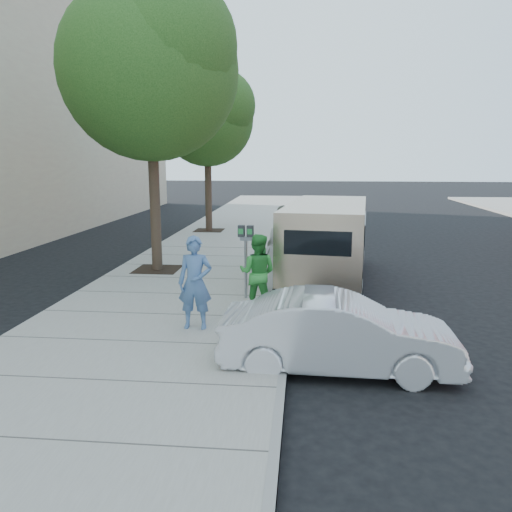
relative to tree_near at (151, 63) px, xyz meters
name	(u,v)px	position (x,y,z in m)	size (l,w,h in m)	color
ground	(227,301)	(2.25, -2.40, -5.55)	(120.00, 120.00, 0.00)	black
sidewalk	(183,297)	(1.25, -2.40, -5.47)	(5.00, 60.00, 0.15)	gray
curb_face	(290,300)	(3.69, -2.40, -5.47)	(0.12, 60.00, 0.16)	gray
tree_near	(151,63)	(0.00, 0.00, 0.00)	(4.62, 4.60, 7.53)	black
tree_far	(208,115)	(0.00, 7.60, -0.66)	(3.92, 3.80, 6.49)	black
parking_meter	(246,246)	(2.72, -2.61, -4.23)	(0.34, 0.14, 1.61)	gray
van	(327,240)	(4.57, -0.29, -4.46)	(2.47, 5.71, 2.05)	#C7AB8F
sedan	(338,333)	(4.51, -5.92, -4.96)	(1.24, 3.56, 1.17)	silver
person_officer	(195,283)	(2.05, -4.64, -4.56)	(0.61, 0.40, 1.68)	#4A6D9D
person_green_shirt	(258,273)	(3.06, -3.50, -4.62)	(0.76, 0.59, 1.56)	green
person_gray_shirt	(278,261)	(3.41, -2.31, -4.61)	(0.76, 0.50, 1.56)	#9B9C9E
person_striped_polo	(283,242)	(3.45, -0.60, -4.47)	(1.09, 0.45, 1.86)	slate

